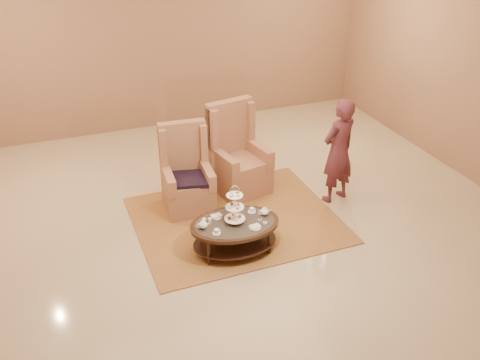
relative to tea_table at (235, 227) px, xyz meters
name	(u,v)px	position (x,y,z in m)	size (l,w,h in m)	color
ground	(236,233)	(0.14, 0.35, -0.34)	(8.00, 8.00, 0.00)	#C8B795
ceiling	(236,233)	(0.14, 0.35, -0.34)	(8.00, 8.00, 0.02)	silver
wall_back	(158,34)	(0.14, 4.35, 1.41)	(8.00, 0.04, 3.50)	#9B7054
rug	(236,220)	(0.26, 0.65, -0.34)	(2.76, 2.30, 0.01)	#AF813E
tea_table	(235,227)	(0.00, 0.00, 0.00)	(1.18, 0.86, 0.95)	black
armchair_left	(187,180)	(-0.26, 1.27, 0.07)	(0.72, 0.74, 1.24)	#A66E4E
armchair_right	(237,161)	(0.59, 1.50, 0.11)	(0.87, 0.89, 1.36)	#A66E4E
person	(338,151)	(1.83, 0.68, 0.44)	(0.66, 0.52, 1.57)	#52232C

